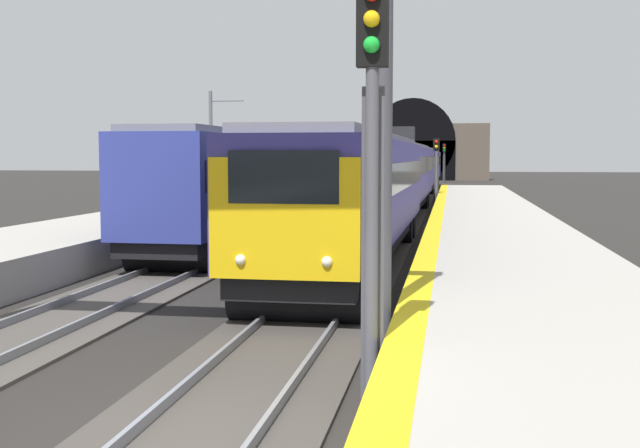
{
  "coord_description": "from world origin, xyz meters",
  "views": [
    {
      "loc": [
        -8.54,
        -2.84,
        3.26
      ],
      "look_at": [
        12.93,
        0.64,
        1.43
      ],
      "focal_mm": 45.69,
      "sensor_mm": 36.0,
      "label": 1
    }
  ],
  "objects_px": {
    "overhead_signal_gantry": "(111,23)",
    "catenary_mast_near": "(212,148)",
    "railway_signal_near": "(372,157)",
    "railway_signal_far": "(444,159)",
    "train_main_approaching": "(408,172)",
    "train_adjacent_platform": "(299,174)",
    "railway_signal_mid": "(436,167)"
  },
  "relations": [
    {
      "from": "railway_signal_near",
      "to": "overhead_signal_gantry",
      "type": "xyz_separation_m",
      "value": [
        2.13,
        4.23,
        2.05
      ]
    },
    {
      "from": "overhead_signal_gantry",
      "to": "catenary_mast_near",
      "type": "bearing_deg",
      "value": 14.48
    },
    {
      "from": "railway_signal_far",
      "to": "train_main_approaching",
      "type": "bearing_deg",
      "value": -2.32
    },
    {
      "from": "overhead_signal_gantry",
      "to": "catenary_mast_near",
      "type": "height_order",
      "value": "catenary_mast_near"
    },
    {
      "from": "railway_signal_near",
      "to": "railway_signal_mid",
      "type": "distance_m",
      "value": 40.03
    },
    {
      "from": "railway_signal_mid",
      "to": "catenary_mast_near",
      "type": "bearing_deg",
      "value": -83.48
    },
    {
      "from": "overhead_signal_gantry",
      "to": "train_main_approaching",
      "type": "bearing_deg",
      "value": -3.29
    },
    {
      "from": "railway_signal_far",
      "to": "catenary_mast_near",
      "type": "xyz_separation_m",
      "value": [
        -51.0,
        13.62,
        0.84
      ]
    },
    {
      "from": "railway_signal_near",
      "to": "train_adjacent_platform",
      "type": "bearing_deg",
      "value": -167.65
    },
    {
      "from": "train_main_approaching",
      "to": "train_adjacent_platform",
      "type": "distance_m",
      "value": 13.75
    },
    {
      "from": "train_adjacent_platform",
      "to": "overhead_signal_gantry",
      "type": "bearing_deg",
      "value": -174.31
    },
    {
      "from": "train_adjacent_platform",
      "to": "railway_signal_mid",
      "type": "relative_size",
      "value": 9.27
    },
    {
      "from": "train_main_approaching",
      "to": "catenary_mast_near",
      "type": "distance_m",
      "value": 12.66
    },
    {
      "from": "railway_signal_mid",
      "to": "train_adjacent_platform",
      "type": "bearing_deg",
      "value": -33.51
    },
    {
      "from": "catenary_mast_near",
      "to": "railway_signal_near",
      "type": "bearing_deg",
      "value": -160.51
    },
    {
      "from": "train_main_approaching",
      "to": "railway_signal_near",
      "type": "bearing_deg",
      "value": 3.25
    },
    {
      "from": "train_main_approaching",
      "to": "railway_signal_mid",
      "type": "bearing_deg",
      "value": 33.06
    },
    {
      "from": "train_main_approaching",
      "to": "catenary_mast_near",
      "type": "bearing_deg",
      "value": -68.15
    },
    {
      "from": "railway_signal_near",
      "to": "railway_signal_mid",
      "type": "height_order",
      "value": "railway_signal_near"
    },
    {
      "from": "train_main_approaching",
      "to": "overhead_signal_gantry",
      "type": "relative_size",
      "value": 8.92
    },
    {
      "from": "train_main_approaching",
      "to": "overhead_signal_gantry",
      "type": "xyz_separation_m",
      "value": [
        -40.87,
        2.35,
        3.05
      ]
    },
    {
      "from": "overhead_signal_gantry",
      "to": "railway_signal_near",
      "type": "bearing_deg",
      "value": -116.7
    },
    {
      "from": "overhead_signal_gantry",
      "to": "catenary_mast_near",
      "type": "relative_size",
      "value": 1.2
    },
    {
      "from": "railway_signal_near",
      "to": "train_main_approaching",
      "type": "bearing_deg",
      "value": -177.49
    },
    {
      "from": "overhead_signal_gantry",
      "to": "catenary_mast_near",
      "type": "distance_m",
      "value": 37.56
    },
    {
      "from": "railway_signal_far",
      "to": "catenary_mast_near",
      "type": "relative_size",
      "value": 0.65
    },
    {
      "from": "railway_signal_near",
      "to": "overhead_signal_gantry",
      "type": "relative_size",
      "value": 0.62
    },
    {
      "from": "train_main_approaching",
      "to": "railway_signal_near",
      "type": "distance_m",
      "value": 43.05
    },
    {
      "from": "train_main_approaching",
      "to": "railway_signal_near",
      "type": "height_order",
      "value": "railway_signal_near"
    },
    {
      "from": "railway_signal_mid",
      "to": "railway_signal_near",
      "type": "bearing_deg",
      "value": 0.0
    },
    {
      "from": "train_main_approaching",
      "to": "train_adjacent_platform",
      "type": "relative_size",
      "value": 1.93
    },
    {
      "from": "railway_signal_near",
      "to": "railway_signal_far",
      "type": "height_order",
      "value": "railway_signal_near"
    }
  ]
}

